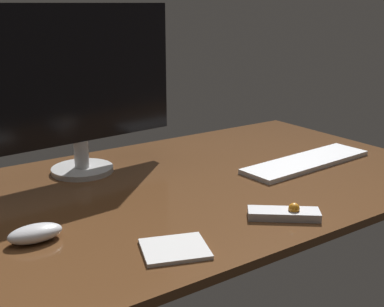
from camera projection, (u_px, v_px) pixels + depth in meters
desk at (195, 185)px, 136.34cm from camera, size 140.00×84.00×2.00cm
monitor at (77, 82)px, 136.36cm from camera, size 58.15×17.42×46.33cm
keyboard at (307, 162)px, 150.70cm from camera, size 45.39×14.74×1.36cm
computer_mouse at (35, 233)px, 101.52cm from camera, size 11.30×6.53×3.46cm
media_remote at (285, 213)px, 112.77cm from camera, size 15.75×13.97×3.59cm
notepad at (175, 249)px, 97.98cm from camera, size 15.58×14.47×0.78cm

